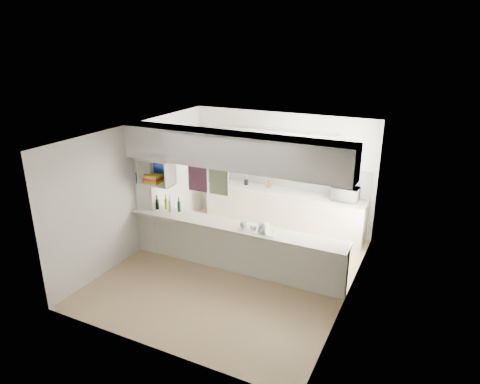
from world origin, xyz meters
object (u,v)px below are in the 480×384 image
Objects in this scene: bowl at (347,186)px; dish_rack at (266,229)px; microwave at (346,194)px; wine_bottles at (168,205)px.

dish_rack is (-0.89, -2.18, -0.25)m from bowl.
wine_bottles is at bearing 35.99° from microwave.
dish_rack is 0.73× the size of wine_bottles.
dish_rack is (-0.88, -2.17, -0.07)m from microwave.
microwave is 3.63m from wine_bottles.
wine_bottles is (-3.00, -2.06, -0.21)m from bowl.
bowl is at bearing -146.62° from microwave.
wine_bottles reaches higher than dish_rack.
microwave reaches higher than dish_rack.
bowl is (0.01, 0.01, 0.18)m from microwave.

